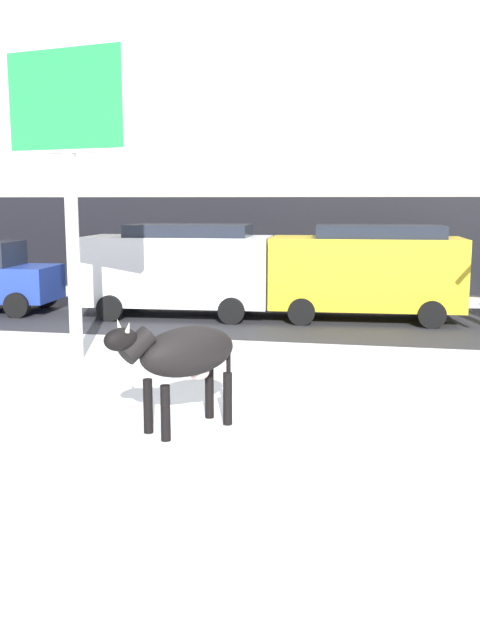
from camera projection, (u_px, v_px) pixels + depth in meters
ground_plane at (226, 434)px, 8.91m from camera, size 120.00×120.00×0.00m
road_strip at (305, 320)px, 17.34m from camera, size 60.00×5.60×0.01m
building_facade at (333, 89)px, 23.07m from camera, size 44.00×6.10×13.00m
cow_black at (183, 354)px, 8.93m from camera, size 1.50×1.75×1.54m
billboard at (68, 120)px, 12.42m from camera, size 2.51×0.71×5.56m
car_white_van at (179, 267)px, 17.73m from camera, size 4.72×2.36×2.32m
car_yellow_van at (367, 270)px, 17.18m from camera, size 4.72×2.36×2.32m
pedestrian_near_billboard at (109, 269)px, 21.12m from camera, size 0.36×0.24×1.73m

